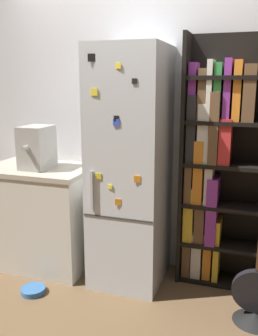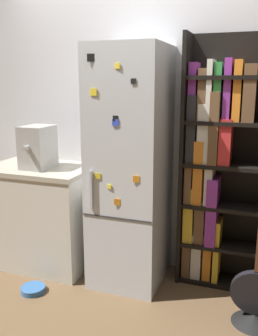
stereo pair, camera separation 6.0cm
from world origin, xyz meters
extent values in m
plane|color=brown|center=(0.00, 0.00, 0.00)|extent=(16.00, 16.00, 0.00)
cube|color=silver|center=(0.00, 0.47, 1.30)|extent=(8.00, 0.05, 2.60)
cube|color=silver|center=(0.00, 0.14, 0.95)|extent=(0.56, 0.62, 1.91)
cube|color=#333333|center=(0.00, -0.18, 0.64)|extent=(0.55, 0.01, 0.01)
cube|color=#B2B2B7|center=(-0.20, -0.19, 0.84)|extent=(0.02, 0.02, 0.30)
cube|color=black|center=(0.13, -0.18, 1.64)|extent=(0.04, 0.01, 0.04)
cube|color=black|center=(0.00, -0.18, 1.38)|extent=(0.04, 0.01, 0.04)
cube|color=orange|center=(0.16, -0.18, 0.96)|extent=(0.05, 0.01, 0.05)
cube|color=yellow|center=(0.02, -0.18, 1.74)|extent=(0.04, 0.01, 0.04)
cube|color=black|center=(-0.18, -0.18, 1.80)|extent=(0.05, 0.02, 0.05)
cube|color=blue|center=(0.00, -0.18, 1.35)|extent=(0.05, 0.01, 0.05)
cube|color=yellow|center=(-0.14, -0.18, 0.95)|extent=(0.04, 0.01, 0.04)
cube|color=yellow|center=(-0.05, -0.18, 0.88)|extent=(0.03, 0.01, 0.03)
cube|color=orange|center=(0.01, -0.18, 0.77)|extent=(0.05, 0.02, 0.05)
cube|color=yellow|center=(-0.16, -0.18, 1.56)|extent=(0.05, 0.01, 0.05)
cube|color=black|center=(0.40, 0.31, 1.00)|extent=(0.03, 0.28, 1.99)
cube|color=black|center=(0.83, 0.44, 1.00)|extent=(0.89, 0.03, 1.99)
cube|color=black|center=(0.83, 0.31, 0.01)|extent=(0.83, 0.25, 0.03)
cube|color=black|center=(0.83, 0.31, 0.33)|extent=(0.83, 0.25, 0.03)
cube|color=black|center=(0.83, 0.31, 0.66)|extent=(0.83, 0.25, 0.03)
cube|color=black|center=(0.83, 0.31, 1.00)|extent=(0.83, 0.25, 0.03)
cube|color=black|center=(0.83, 0.31, 1.33)|extent=(0.83, 0.25, 0.03)
cube|color=black|center=(0.83, 0.31, 1.66)|extent=(0.83, 0.25, 0.03)
cube|color=brown|center=(0.46, 0.31, 0.21)|extent=(0.07, 0.20, 0.37)
cube|color=silver|center=(0.54, 0.31, 0.22)|extent=(0.08, 0.20, 0.39)
cube|color=orange|center=(0.63, 0.32, 0.22)|extent=(0.07, 0.20, 0.39)
cube|color=gold|center=(0.70, 0.32, 0.29)|extent=(0.05, 0.23, 0.52)
cube|color=gold|center=(0.46, 0.31, 0.58)|extent=(0.08, 0.22, 0.46)
cube|color=brown|center=(0.55, 0.31, 0.53)|extent=(0.08, 0.22, 0.36)
cube|color=purple|center=(0.65, 0.30, 0.62)|extent=(0.08, 0.24, 0.55)
cube|color=brown|center=(0.45, 0.31, 0.85)|extent=(0.06, 0.23, 0.33)
cube|color=orange|center=(0.53, 0.31, 0.93)|extent=(0.07, 0.22, 0.51)
cube|color=silver|center=(0.61, 0.30, 0.95)|extent=(0.06, 0.20, 0.55)
cube|color=#262628|center=(0.46, 0.30, 1.27)|extent=(0.07, 0.20, 0.52)
cube|color=silver|center=(0.55, 0.30, 1.24)|extent=(0.08, 0.20, 0.46)
cube|color=brown|center=(0.63, 0.30, 1.29)|extent=(0.07, 0.24, 0.55)
cube|color=red|center=(0.72, 0.31, 1.19)|extent=(0.09, 0.23, 0.35)
cube|color=purple|center=(0.45, 0.32, 1.56)|extent=(0.06, 0.19, 0.43)
cube|color=brown|center=(0.53, 0.31, 1.54)|extent=(0.06, 0.22, 0.39)
cube|color=silver|center=(0.58, 0.31, 1.57)|extent=(0.04, 0.23, 0.45)
cube|color=#338C3F|center=(0.64, 0.31, 1.56)|extent=(0.06, 0.21, 0.43)
cube|color=purple|center=(0.71, 0.31, 1.57)|extent=(0.05, 0.21, 0.46)
cube|color=orange|center=(0.78, 0.31, 1.57)|extent=(0.06, 0.20, 0.44)
cube|color=brown|center=(0.87, 0.30, 1.55)|extent=(0.09, 0.23, 0.41)
cube|color=beige|center=(-0.85, 0.14, 0.43)|extent=(0.91, 0.62, 0.86)
cube|color=#B2A893|center=(-0.85, 0.14, 0.88)|extent=(0.93, 0.64, 0.04)
cube|color=#A5A39E|center=(-0.83, 0.10, 1.09)|extent=(0.23, 0.29, 0.36)
cylinder|color=#A5A39E|center=(-0.83, -0.08, 1.10)|extent=(0.04, 0.06, 0.04)
cone|color=black|center=(1.02, -0.17, 0.03)|extent=(0.31, 0.31, 0.06)
cylinder|color=black|center=(1.02, -0.17, 0.23)|extent=(0.34, 0.09, 0.34)
cylinder|color=#3366A5|center=(-0.65, -0.35, 0.02)|extent=(0.19, 0.19, 0.04)
torus|color=#3366A5|center=(-0.65, -0.35, 0.04)|extent=(0.19, 0.19, 0.01)
camera|label=1|loc=(0.92, -2.64, 1.64)|focal=40.00mm
camera|label=2|loc=(0.98, -2.62, 1.64)|focal=40.00mm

